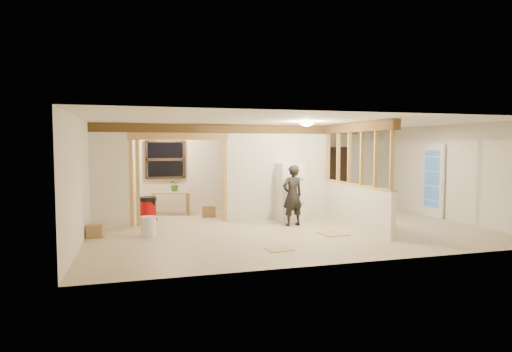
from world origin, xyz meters
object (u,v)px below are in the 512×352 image
object	(u,v)px
refrigerator	(290,192)
woman	(293,195)
shop_vac	(148,209)
work_table	(171,203)
bookshelf	(332,177)

from	to	relation	value
refrigerator	woman	world-z (taller)	refrigerator
refrigerator	woman	distance (m)	0.70
woman	shop_vac	world-z (taller)	woman
woman	work_table	world-z (taller)	woman
refrigerator	work_table	size ratio (longest dim) A/B	1.45
refrigerator	woman	bearing A→B (deg)	-105.41
woman	work_table	bearing A→B (deg)	-53.04
woman	work_table	xyz separation A→B (m)	(-2.71, 2.51, -0.42)
shop_vac	bookshelf	xyz separation A→B (m)	(5.80, 1.17, 0.64)
woman	shop_vac	size ratio (longest dim) A/B	2.35
shop_vac	refrigerator	bearing A→B (deg)	-15.87
shop_vac	work_table	bearing A→B (deg)	51.13
woman	bookshelf	distance (m)	3.75
shop_vac	bookshelf	bearing A→B (deg)	11.39
shop_vac	bookshelf	distance (m)	5.95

